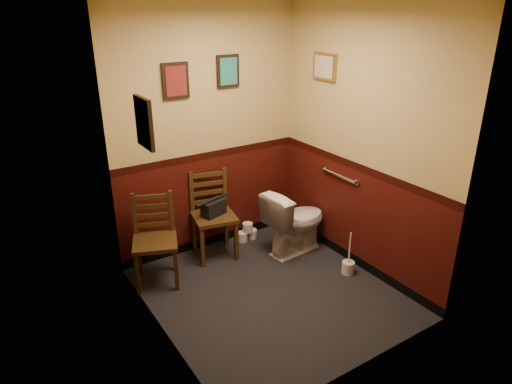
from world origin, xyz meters
The scene contains 16 objects.
floor centered at (0.00, 0.00, 0.00)m, with size 2.20×2.40×0.00m, color black.
wall_back centered at (0.00, 1.20, 1.35)m, with size 2.20×2.70×0.00m, color #3B0E09.
wall_front centered at (0.00, -1.20, 1.35)m, with size 2.20×2.70×0.00m, color #3B0E09.
wall_left centered at (-1.10, 0.00, 1.35)m, with size 2.40×2.70×0.00m, color #3B0E09.
wall_right centered at (1.10, 0.00, 1.35)m, with size 2.40×2.70×0.00m, color #3B0E09.
grab_bar centered at (1.07, 0.25, 0.95)m, with size 0.05×0.56×0.06m.
framed_print_back_a centered at (-0.35, 1.18, 1.95)m, with size 0.28×0.04×0.36m.
framed_print_back_b centered at (0.25, 1.18, 2.00)m, with size 0.26×0.04×0.34m.
framed_print_left centered at (-1.08, 0.10, 1.85)m, with size 0.04×0.30×0.38m.
framed_print_right centered at (1.08, 0.60, 2.05)m, with size 0.04×0.34×0.28m.
toilet centered at (0.72, 0.54, 0.37)m, with size 0.43×0.76×0.75m, color white.
toilet_brush centered at (0.90, -0.16, 0.08)m, with size 0.13×0.13×0.48m.
chair_left centered at (-0.83, 0.83, 0.46)m, with size 0.56×0.56×0.92m.
chair_right centered at (-0.09, 0.99, 0.48)m, with size 0.53×0.53×0.96m.
handbag centered at (-0.10, 0.95, 0.59)m, with size 0.30×0.21×0.20m.
tp_stack centered at (0.40, 1.06, 0.09)m, with size 0.26×0.13×0.22m.
Camera 1 is at (-2.18, -3.11, 2.67)m, focal length 32.00 mm.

